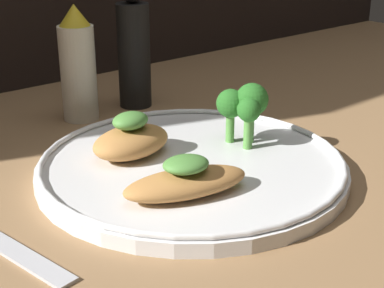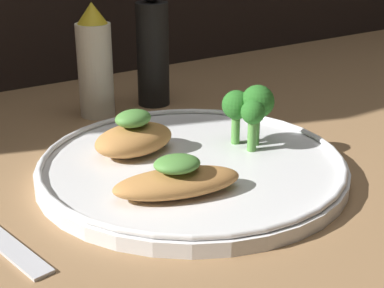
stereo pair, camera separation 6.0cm
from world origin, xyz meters
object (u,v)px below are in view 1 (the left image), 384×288
Objects in this scene: plate at (192,166)px; broccoli_bunch at (243,104)px; sauce_bottle at (80,65)px; pepper_grinder at (134,51)px.

broccoli_bunch is (7.67, 0.51, 4.91)cm from plate.
pepper_grinder is (8.38, 0.00, 0.61)cm from sauce_bottle.
pepper_grinder reaches higher than broccoli_bunch.
broccoli_bunch is 0.46× the size of sauce_bottle.
sauce_bottle reaches higher than plate.
plate is 23.43cm from sauce_bottle.
sauce_bottle is 8.40cm from pepper_grinder.
sauce_bottle is (0.27, 22.61, 6.12)cm from plate.
plate is 9.12cm from broccoli_bunch.
plate is at bearing -110.94° from pepper_grinder.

